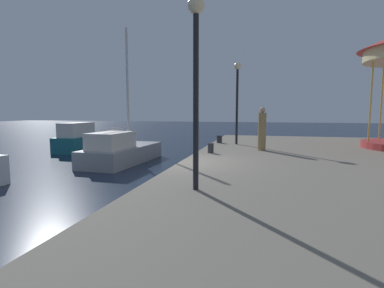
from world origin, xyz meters
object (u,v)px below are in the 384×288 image
at_px(motorboat_teal, 86,140).
at_px(bollard_north, 219,139).
at_px(lamp_post_mid_promenade, 196,59).
at_px(bollard_center, 220,139).
at_px(bollard_south, 211,148).
at_px(lamp_post_far_end, 237,88).
at_px(person_far_corner, 262,130).
at_px(sailboat_grey, 121,151).

bearing_deg(motorboat_teal, bollard_north, -6.89).
bearing_deg(lamp_post_mid_promenade, bollard_north, 95.66).
relative_size(bollard_center, bollard_south, 1.00).
distance_m(lamp_post_far_end, bollard_south, 4.48).
bearing_deg(lamp_post_mid_promenade, person_far_corner, 79.61).
relative_size(bollard_north, person_far_corner, 0.21).
bearing_deg(bollard_center, motorboat_teal, 172.38).
distance_m(motorboat_teal, person_far_corner, 11.78).
distance_m(lamp_post_far_end, bollard_center, 2.83).
distance_m(sailboat_grey, person_far_corner, 6.72).
relative_size(motorboat_teal, lamp_post_far_end, 1.25).
bearing_deg(bollard_north, bollard_center, -62.85).
xyz_separation_m(sailboat_grey, bollard_north, (4.34, 2.95, 0.40)).
xyz_separation_m(bollard_center, bollard_north, (-0.06, 0.12, 0.00)).
distance_m(lamp_post_mid_promenade, bollard_south, 6.39).
xyz_separation_m(lamp_post_far_end, bollard_south, (-0.72, -3.55, -2.65)).
xyz_separation_m(lamp_post_far_end, bollard_center, (-0.92, 0.37, -2.65)).
xyz_separation_m(sailboat_grey, bollard_south, (4.61, -1.10, 0.40)).
distance_m(motorboat_teal, bollard_north, 8.90).
bearing_deg(lamp_post_mid_promenade, motorboat_teal, 131.93).
xyz_separation_m(motorboat_teal, lamp_post_far_end, (9.82, -1.56, 2.98)).
xyz_separation_m(lamp_post_far_end, bollard_north, (-0.99, 0.50, -2.65)).
height_order(motorboat_teal, sailboat_grey, sailboat_grey).
distance_m(bollard_center, bollard_north, 0.14).
relative_size(sailboat_grey, person_far_corner, 3.49).
bearing_deg(bollard_south, lamp_post_mid_promenade, -83.08).
bearing_deg(person_far_corner, lamp_post_far_end, 120.80).
bearing_deg(bollard_south, sailboat_grey, 166.57).
xyz_separation_m(bollard_south, bollard_north, (-0.27, 4.05, 0.00)).
bearing_deg(bollard_north, lamp_post_far_end, -26.74).
relative_size(bollard_south, person_far_corner, 0.21).
xyz_separation_m(sailboat_grey, lamp_post_far_end, (5.32, 2.45, 3.05)).
bearing_deg(lamp_post_far_end, motorboat_teal, 170.95).
bearing_deg(bollard_north, person_far_corner, -49.50).
height_order(sailboat_grey, lamp_post_mid_promenade, sailboat_grey).
bearing_deg(bollard_center, sailboat_grey, -147.31).
bearing_deg(sailboat_grey, bollard_north, 34.20).
distance_m(lamp_post_mid_promenade, bollard_center, 10.11).
xyz_separation_m(lamp_post_mid_promenade, person_far_corner, (1.31, 7.17, -1.91)).
relative_size(sailboat_grey, bollard_center, 16.39).
distance_m(lamp_post_mid_promenade, lamp_post_far_end, 9.35).
distance_m(motorboat_teal, lamp_post_mid_promenade, 14.96).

